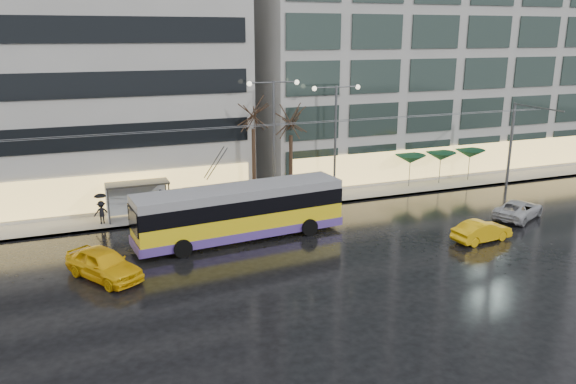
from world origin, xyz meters
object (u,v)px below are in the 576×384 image
street_lamp_near (274,125)px  taxi_a (104,264)px  bus_shelter (132,192)px  trolleybus (240,214)px

street_lamp_near → taxi_a: bearing=-143.5°
taxi_a → street_lamp_near: bearing=4.6°
bus_shelter → taxi_a: (-2.50, -9.42, -1.14)m
bus_shelter → taxi_a: bearing=-104.9°
bus_shelter → street_lamp_near: bearing=0.6°
bus_shelter → taxi_a: 9.81m
street_lamp_near → taxi_a: (-12.89, -9.53, -5.17)m
trolleybus → street_lamp_near: size_ratio=1.48×
trolleybus → taxi_a: trolleybus is taller
street_lamp_near → taxi_a: 16.84m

